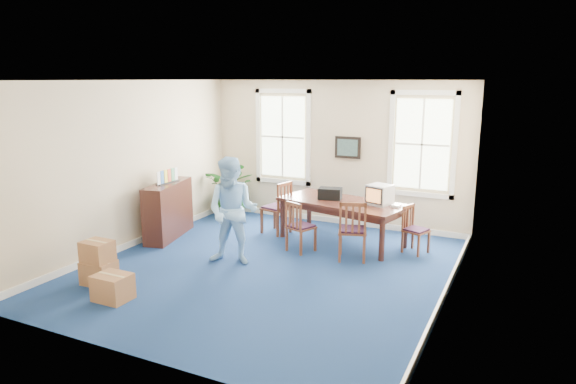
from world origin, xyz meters
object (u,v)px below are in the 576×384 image
at_px(chair_near_left, 301,226).
at_px(cardboard_boxes, 111,261).
at_px(credenza, 168,209).
at_px(crt_tv, 380,195).
at_px(potted_plant, 233,189).
at_px(conference_table, 342,222).
at_px(man, 233,211).

height_order(chair_near_left, cardboard_boxes, chair_near_left).
bearing_deg(cardboard_boxes, credenza, 107.72).
relative_size(crt_tv, credenza, 0.30).
distance_m(crt_tv, potted_plant, 3.79).
distance_m(conference_table, credenza, 3.57).
relative_size(conference_table, crt_tv, 5.45).
xyz_separation_m(chair_near_left, potted_plant, (-2.47, 1.57, 0.19)).
bearing_deg(chair_near_left, man, 75.05).
bearing_deg(chair_near_left, potted_plant, -11.49).
relative_size(conference_table, chair_near_left, 2.53).
bearing_deg(crt_tv, chair_near_left, -125.15).
xyz_separation_m(conference_table, man, (-1.32, -1.97, 0.53)).
xyz_separation_m(chair_near_left, cardboard_boxes, (-2.08, -2.77, -0.12)).
relative_size(crt_tv, cardboard_boxes, 0.35).
height_order(crt_tv, potted_plant, potted_plant).
bearing_deg(man, crt_tv, 32.26).
bearing_deg(potted_plant, conference_table, -13.54).
relative_size(crt_tv, potted_plant, 0.33).
bearing_deg(conference_table, cardboard_boxes, -112.87).
distance_m(chair_near_left, cardboard_boxes, 3.46).
bearing_deg(chair_near_left, credenza, 28.27).
height_order(conference_table, credenza, credenza).
relative_size(crt_tv, man, 0.24).
relative_size(credenza, cardboard_boxes, 1.15).
xyz_separation_m(crt_tv, man, (-2.06, -2.03, -0.09)).
distance_m(crt_tv, man, 2.89).
bearing_deg(potted_plant, credenza, -100.98).
height_order(conference_table, crt_tv, crt_tv).
distance_m(credenza, cardboard_boxes, 2.53).
bearing_deg(credenza, conference_table, 6.57).
height_order(conference_table, man, man).
bearing_deg(chair_near_left, conference_table, -99.99).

